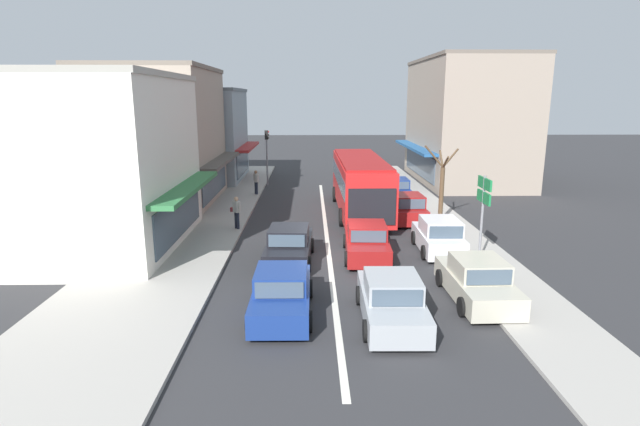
# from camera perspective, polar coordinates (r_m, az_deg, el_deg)

# --- Properties ---
(ground_plane) EXTENTS (140.00, 140.00, 0.00)m
(ground_plane) POSITION_cam_1_polar(r_m,az_deg,el_deg) (20.79, 1.09, -5.36)
(ground_plane) COLOR #2D2D30
(lane_centre_line) EXTENTS (0.20, 28.00, 0.01)m
(lane_centre_line) POSITION_cam_1_polar(r_m,az_deg,el_deg) (24.62, 0.74, -2.40)
(lane_centre_line) COLOR silver
(lane_centre_line) RESTS_ON ground
(sidewalk_left) EXTENTS (5.20, 44.00, 0.14)m
(sidewalk_left) POSITION_cam_1_polar(r_m,az_deg,el_deg) (27.19, -13.88, -1.15)
(sidewalk_left) COLOR #A39E96
(sidewalk_left) RESTS_ON ground
(kerb_right) EXTENTS (2.80, 44.00, 0.12)m
(kerb_right) POSITION_cam_1_polar(r_m,az_deg,el_deg) (27.43, 13.66, -1.04)
(kerb_right) COLOR #A39E96
(kerb_right) RESTS_ON ground
(shopfront_corner_near) EXTENTS (8.16, 9.30, 7.61)m
(shopfront_corner_near) POSITION_cam_1_polar(r_m,az_deg,el_deg) (23.84, -24.44, 5.23)
(shopfront_corner_near) COLOR silver
(shopfront_corner_near) RESTS_ON ground
(shopfront_mid_block) EXTENTS (7.77, 9.45, 8.40)m
(shopfront_mid_block) POSITION_cam_1_polar(r_m,az_deg,el_deg) (32.69, -18.02, 8.28)
(shopfront_mid_block) COLOR gray
(shopfront_mid_block) RESTS_ON ground
(shopfront_far_end) EXTENTS (8.92, 8.28, 7.26)m
(shopfront_far_end) POSITION_cam_1_polar(r_m,az_deg,el_deg) (41.44, -14.39, 8.60)
(shopfront_far_end) COLOR #84939E
(shopfront_far_end) RESTS_ON ground
(building_right_far) EXTENTS (8.14, 12.70, 9.56)m
(building_right_far) POSITION_cam_1_polar(r_m,az_deg,el_deg) (41.45, 16.35, 10.08)
(building_right_far) COLOR gray
(building_right_far) RESTS_ON ground
(city_bus) EXTENTS (2.81, 10.88, 3.23)m
(city_bus) POSITION_cam_1_polar(r_m,az_deg,el_deg) (28.73, 4.60, 3.64)
(city_bus) COLOR red
(city_bus) RESTS_ON ground
(sedan_queue_far_back) EXTENTS (2.05, 4.28, 1.47)m
(sedan_queue_far_back) POSITION_cam_1_polar(r_m,az_deg,el_deg) (20.42, -3.55, -3.78)
(sedan_queue_far_back) COLOR black
(sedan_queue_far_back) RESTS_ON ground
(sedan_queue_gap_filler) EXTENTS (1.92, 4.21, 1.47)m
(sedan_queue_gap_filler) POSITION_cam_1_polar(r_m,az_deg,el_deg) (15.65, -4.40, -9.16)
(sedan_queue_gap_filler) COLOR navy
(sedan_queue_gap_filler) RESTS_ON ground
(sedan_adjacent_lane_lead) EXTENTS (1.95, 4.23, 1.47)m
(sedan_adjacent_lane_lead) POSITION_cam_1_polar(r_m,az_deg,el_deg) (15.23, 8.19, -9.92)
(sedan_adjacent_lane_lead) COLOR #9EA3A8
(sedan_adjacent_lane_lead) RESTS_ON ground
(sedan_behind_bus_mid) EXTENTS (2.04, 4.27, 1.47)m
(sedan_behind_bus_mid) POSITION_cam_1_polar(r_m,az_deg,el_deg) (21.06, 5.34, -3.28)
(sedan_behind_bus_mid) COLOR maroon
(sedan_behind_bus_mid) RESTS_ON ground
(parked_sedan_kerb_front) EXTENTS (1.95, 4.23, 1.47)m
(parked_sedan_kerb_front) POSITION_cam_1_polar(r_m,az_deg,el_deg) (17.38, 17.51, -7.45)
(parked_sedan_kerb_front) COLOR #B7B29E
(parked_sedan_kerb_front) RESTS_ON ground
(parked_hatchback_kerb_second) EXTENTS (1.87, 3.73, 1.54)m
(parked_hatchback_kerb_second) POSITION_cam_1_polar(r_m,az_deg,el_deg) (22.17, 13.41, -2.63)
(parked_hatchback_kerb_second) COLOR silver
(parked_hatchback_kerb_second) RESTS_ON ground
(parked_hatchback_kerb_third) EXTENTS (1.90, 3.75, 1.54)m
(parked_hatchback_kerb_third) POSITION_cam_1_polar(r_m,az_deg,el_deg) (27.30, 9.87, 0.48)
(parked_hatchback_kerb_third) COLOR maroon
(parked_hatchback_kerb_third) RESTS_ON ground
(parked_sedan_kerb_rear) EXTENTS (1.93, 4.21, 1.47)m
(parked_sedan_kerb_rear) POSITION_cam_1_polar(r_m,az_deg,el_deg) (32.83, 8.59, 2.56)
(parked_sedan_kerb_rear) COLOR navy
(parked_sedan_kerb_rear) RESTS_ON ground
(traffic_light_downstreet) EXTENTS (0.33, 0.24, 4.20)m
(traffic_light_downstreet) POSITION_cam_1_polar(r_m,az_deg,el_deg) (37.74, -6.09, 7.36)
(traffic_light_downstreet) COLOR gray
(traffic_light_downstreet) RESTS_ON ground
(directional_road_sign) EXTENTS (0.10, 1.40, 3.60)m
(directional_road_sign) POSITION_cam_1_polar(r_m,az_deg,el_deg) (20.62, 18.19, 1.60)
(directional_road_sign) COLOR gray
(directional_road_sign) RESTS_ON ground
(street_tree_right) EXTENTS (1.80, 1.74, 4.18)m
(street_tree_right) POSITION_cam_1_polar(r_m,az_deg,el_deg) (26.95, 13.72, 2.82)
(street_tree_right) COLOR brown
(street_tree_right) RESTS_ON ground
(pedestrian_with_handbag_near) EXTENTS (0.56, 0.55, 1.63)m
(pedestrian_with_handbag_near) POSITION_cam_1_polar(r_m,az_deg,el_deg) (25.24, -9.53, 0.29)
(pedestrian_with_handbag_near) COLOR #232838
(pedestrian_with_handbag_near) RESTS_ON sidewalk_left
(pedestrian_browsing_midblock) EXTENTS (0.39, 0.48, 1.63)m
(pedestrian_browsing_midblock) POSITION_cam_1_polar(r_m,az_deg,el_deg) (34.11, -7.33, 3.69)
(pedestrian_browsing_midblock) COLOR #232838
(pedestrian_browsing_midblock) RESTS_ON sidewalk_left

